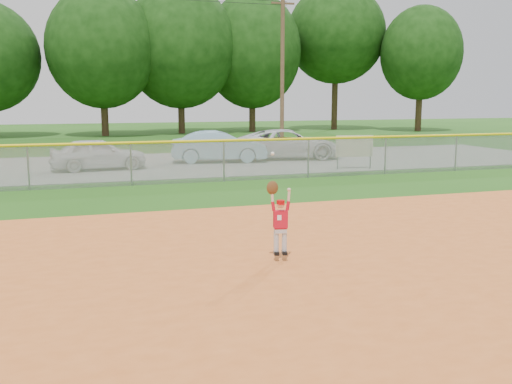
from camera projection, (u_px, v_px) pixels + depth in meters
The scene contains 11 objects.
ground at pixel (184, 265), 10.53m from camera, with size 120.00×120.00×0.00m, color #1F4F12.
clay_infield at pixel (225, 325), 7.71m from camera, with size 24.00×16.00×0.04m, color #CC6024.
parking_strip at pixel (119, 166), 25.57m from camera, with size 44.00×10.00×0.03m, color gray.
car_white_a at pixel (98, 154), 23.99m from camera, with size 1.59×3.94×1.34m, color white.
car_blue at pixel (219, 147), 26.80m from camera, with size 1.55×4.43×1.46m, color #83ADC4.
car_white_b at pixel (288, 144), 28.28m from camera, with size 2.42×5.25×1.46m, color silver.
sponsor_sign at pixel (354, 147), 24.23m from camera, with size 1.63×0.27×1.46m.
outfield_fence at pixel (131, 161), 19.79m from camera, with size 40.06×0.10×1.55m.
power_lines at pixel (126, 67), 30.74m from camera, with size 19.40×0.24×9.00m.
tree_line at pixel (106, 40), 45.21m from camera, with size 62.37×13.00×14.43m.
ballplayer at pixel (279, 218), 10.55m from camera, with size 0.46×0.23×1.92m.
Camera 1 is at (-1.81, -10.09, 3.06)m, focal length 40.00 mm.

